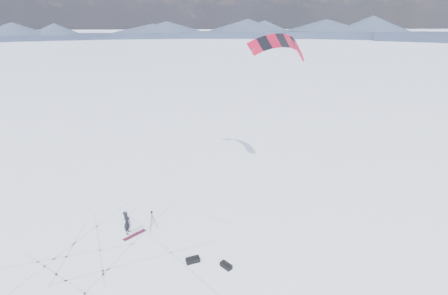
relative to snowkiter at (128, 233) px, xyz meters
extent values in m
plane|color=white|center=(1.58, -1.53, 0.00)|extent=(1800.00, 1800.00, 0.00)
cube|color=#21253D|center=(176.60, 266.36, 2.45)|extent=(150.19, 119.71, 4.90)
cone|color=#21253D|center=(176.60, 266.36, 4.90)|extent=(88.58, 88.58, 8.00)
cube|color=#21253D|center=(80.13, 308.68, 2.45)|extent=(156.46, 80.45, 4.90)
cone|color=#21253D|center=(80.13, 308.68, 4.90)|extent=(77.75, 77.75, 8.00)
cube|color=#21253D|center=(-24.85, 317.38, 2.45)|extent=(153.20, 57.23, 4.90)
cone|color=#21253D|center=(-24.85, 317.38, 4.90)|extent=(69.07, 69.07, 8.00)
cube|color=#21253D|center=(-126.97, 291.52, 2.45)|extent=(155.44, 101.46, 4.90)
cone|color=#21253D|center=(-126.97, 291.52, 4.90)|extent=(84.32, 84.32, 8.00)
cube|color=#AEB8D9|center=(-1.72, -3.23, 0.00)|extent=(3.52, 7.29, 0.01)
cube|color=#AEB8D9|center=(-0.02, -0.93, 0.00)|extent=(6.45, 7.79, 0.01)
cube|color=#AEB8D9|center=(1.68, 1.37, 0.00)|extent=(11.66, 3.07, 0.01)
cube|color=#AEB8D9|center=(3.38, -4.33, 0.00)|extent=(1.27, 5.91, 0.01)
cube|color=#AEB8D9|center=(5.08, -2.03, 0.00)|extent=(6.52, 4.83, 0.01)
cube|color=#AEB8D9|center=(6.78, 0.27, 0.00)|extent=(8.85, 4.87, 0.01)
cube|color=#AEB8D9|center=(-0.82, -3.13, 0.00)|extent=(5.61, 2.36, 0.01)
imported|color=black|center=(0.00, 0.00, 0.00)|extent=(0.48, 0.65, 1.64)
cube|color=maroon|center=(0.43, -0.32, 0.02)|extent=(1.46, 1.20, 0.04)
cylinder|color=black|center=(1.79, 0.26, 0.57)|extent=(0.38, 0.04, 1.14)
cylinder|color=black|center=(1.52, 0.40, 0.57)|extent=(0.22, 0.34, 1.14)
cylinder|color=black|center=(1.53, 0.10, 0.57)|extent=(0.21, 0.35, 1.14)
cylinder|color=black|center=(1.61, 0.25, 0.97)|extent=(0.04, 0.04, 0.35)
cube|color=black|center=(1.61, 0.25, 1.19)|extent=(0.07, 0.07, 0.05)
cube|color=black|center=(1.61, 0.25, 1.28)|extent=(0.13, 0.09, 0.10)
cylinder|color=black|center=(1.61, 0.34, 1.28)|extent=(0.07, 0.10, 0.07)
cube|color=black|center=(4.06, -3.50, 0.15)|extent=(0.86, 0.53, 0.30)
cylinder|color=black|center=(4.06, -3.50, 0.32)|extent=(0.76, 0.23, 0.07)
cube|color=black|center=(5.91, -4.24, 0.13)|extent=(0.70, 0.79, 0.27)
cylinder|color=black|center=(5.91, -4.24, 0.29)|extent=(0.46, 0.60, 0.08)
cube|color=red|center=(12.16, 3.04, 11.28)|extent=(0.94, 1.14, 1.38)
cube|color=black|center=(12.21, 3.83, 11.60)|extent=(0.83, 1.18, 1.27)
cube|color=red|center=(12.09, 4.67, 11.80)|extent=(1.00, 1.18, 1.15)
cube|color=black|center=(11.79, 5.50, 11.86)|extent=(1.15, 1.16, 1.01)
cube|color=red|center=(11.35, 6.26, 11.80)|extent=(1.27, 1.08, 1.15)
cube|color=black|center=(10.79, 6.89, 11.60)|extent=(1.37, 0.96, 1.27)
cube|color=red|center=(10.15, 7.36, 11.28)|extent=(1.42, 0.80, 1.38)
cylinder|color=gray|center=(6.08, 1.52, 6.22)|extent=(12.18, 3.07, 10.15)
cylinder|color=gray|center=(5.07, 3.68, 6.22)|extent=(10.17, 7.38, 10.15)
cylinder|color=black|center=(0.00, 0.00, 1.15)|extent=(0.51, 0.26, 0.03)
camera|label=1|loc=(3.47, -18.90, 13.01)|focal=26.00mm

